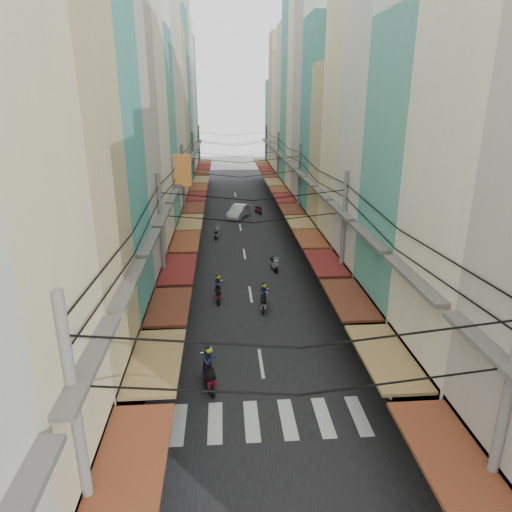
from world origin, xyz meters
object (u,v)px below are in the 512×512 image
white_car (239,217)px  bicycle (402,366)px  traffic_sign (355,295)px  market_umbrella (408,313)px

white_car → bicycle: 29.40m
traffic_sign → market_umbrella: bearing=-61.8°
traffic_sign → white_car: bearing=101.8°
white_car → traffic_sign: size_ratio=1.67×
bicycle → traffic_sign: size_ratio=0.56×
bicycle → market_umbrella: market_umbrella is taller
white_car → market_umbrella: market_umbrella is taller
bicycle → market_umbrella: bearing=-47.4°
white_car → bicycle: white_car is taller
bicycle → market_umbrella: (0.31, 0.65, 2.38)m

